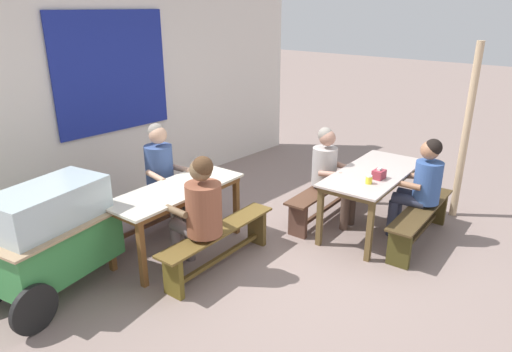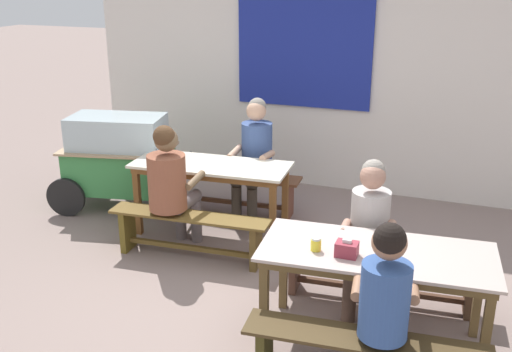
% 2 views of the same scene
% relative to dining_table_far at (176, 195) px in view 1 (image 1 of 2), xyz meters
% --- Properties ---
extents(ground_plane, '(40.00, 40.00, 0.00)m').
position_rel_dining_table_far_xyz_m(ground_plane, '(0.86, -1.06, -0.68)').
color(ground_plane, gray).
extents(backdrop_wall, '(6.40, 0.23, 2.95)m').
position_rel_dining_table_far_xyz_m(backdrop_wall, '(0.85, 1.83, 0.86)').
color(backdrop_wall, silver).
rests_on(backdrop_wall, ground_plane).
extents(dining_table_far, '(1.64, 0.73, 0.76)m').
position_rel_dining_table_far_xyz_m(dining_table_far, '(0.00, 0.00, 0.00)').
color(dining_table_far, beige).
rests_on(dining_table_far, ground_plane).
extents(dining_table_near, '(1.70, 0.86, 0.76)m').
position_rel_dining_table_far_xyz_m(dining_table_near, '(1.91, -1.37, 0.01)').
color(dining_table_near, '#BCACA3').
rests_on(dining_table_near, ground_plane).
extents(bench_far_back, '(1.61, 0.42, 0.45)m').
position_rel_dining_table_far_xyz_m(bench_far_back, '(-0.04, 0.61, -0.37)').
color(bench_far_back, brown).
rests_on(bench_far_back, ground_plane).
extents(bench_far_front, '(1.57, 0.38, 0.45)m').
position_rel_dining_table_far_xyz_m(bench_far_front, '(0.04, -0.61, -0.38)').
color(bench_far_front, brown).
rests_on(bench_far_front, ground_plane).
extents(bench_near_back, '(1.68, 0.41, 0.45)m').
position_rel_dining_table_far_xyz_m(bench_near_back, '(1.86, -0.76, -0.37)').
color(bench_near_back, '#533525').
rests_on(bench_near_back, ground_plane).
extents(bench_near_front, '(1.57, 0.41, 0.45)m').
position_rel_dining_table_far_xyz_m(bench_near_front, '(1.96, -1.98, -0.38)').
color(bench_near_front, '#45341C').
rests_on(bench_near_front, ground_plane).
extents(food_cart, '(1.63, 0.98, 1.09)m').
position_rel_dining_table_far_xyz_m(food_cart, '(-1.29, 0.26, -0.06)').
color(food_cart, '#388744').
rests_on(food_cart, ground_plane).
extents(person_left_back_turned, '(0.48, 0.61, 1.30)m').
position_rel_dining_table_far_xyz_m(person_left_back_turned, '(-0.16, -0.56, 0.07)').
color(person_left_back_turned, '#695D5D').
rests_on(person_left_back_turned, ground_plane).
extents(person_near_front, '(0.45, 0.55, 1.25)m').
position_rel_dining_table_far_xyz_m(person_near_front, '(2.05, -1.90, 0.03)').
color(person_near_front, '#31364C').
rests_on(person_near_front, ground_plane).
extents(person_center_facing, '(0.45, 0.60, 1.33)m').
position_rel_dining_table_far_xyz_m(person_center_facing, '(0.26, 0.56, 0.08)').
color(person_center_facing, '#40392F').
rests_on(person_center_facing, ground_plane).
extents(person_right_near_table, '(0.44, 0.58, 1.23)m').
position_rel_dining_table_far_xyz_m(person_right_near_table, '(1.76, -0.85, 0.02)').
color(person_right_near_table, '#4D382E').
rests_on(person_right_near_table, ground_plane).
extents(tissue_box, '(0.15, 0.12, 0.13)m').
position_rel_dining_table_far_xyz_m(tissue_box, '(1.73, -1.53, 0.14)').
color(tissue_box, maroon).
rests_on(tissue_box, dining_table_near).
extents(condiment_jar, '(0.07, 0.07, 0.10)m').
position_rel_dining_table_far_xyz_m(condiment_jar, '(1.51, -1.52, 0.13)').
color(condiment_jar, yellow).
rests_on(condiment_jar, dining_table_near).
extents(wooden_support_post, '(0.09, 0.09, 2.25)m').
position_rel_dining_table_far_xyz_m(wooden_support_post, '(3.02, -2.03, 0.45)').
color(wooden_support_post, tan).
rests_on(wooden_support_post, ground_plane).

